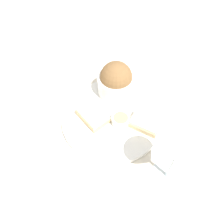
{
  "coord_description": "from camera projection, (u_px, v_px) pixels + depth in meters",
  "views": [
    {
      "loc": [
        0.08,
        -0.36,
        0.53
      ],
      "look_at": [
        0.0,
        0.0,
        0.03
      ],
      "focal_mm": 35.0,
      "sensor_mm": 36.0,
      "label": 1
    }
  ],
  "objects": [
    {
      "name": "ground_plane",
      "position": [
        112.0,
        119.0,
        0.65
      ],
      "size": [
        4.0,
        4.0,
        0.0
      ],
      "primitive_type": "plane",
      "color": "beige"
    },
    {
      "name": "dinner_plate",
      "position": [
        112.0,
        117.0,
        0.64
      ],
      "size": [
        0.29,
        0.29,
        0.01
      ],
      "color": "white",
      "rests_on": "ground_plane"
    },
    {
      "name": "salad_bowl",
      "position": [
        116.0,
        81.0,
        0.65
      ],
      "size": [
        0.11,
        0.11,
        0.11
      ],
      "color": "white",
      "rests_on": "dinner_plate"
    },
    {
      "name": "sauce_ramekin",
      "position": [
        121.0,
        120.0,
        0.61
      ],
      "size": [
        0.05,
        0.05,
        0.03
      ],
      "color": "white",
      "rests_on": "dinner_plate"
    },
    {
      "name": "cheese_toast_near",
      "position": [
        93.0,
        116.0,
        0.62
      ],
      "size": [
        0.11,
        0.1,
        0.03
      ],
      "color": "#D1B27F",
      "rests_on": "dinner_plate"
    },
    {
      "name": "cheese_toast_far",
      "position": [
        145.0,
        123.0,
        0.6
      ],
      "size": [
        0.09,
        0.07,
        0.03
      ],
      "color": "#D1B27F",
      "rests_on": "dinner_plate"
    },
    {
      "name": "wine_glass",
      "position": [
        179.0,
        153.0,
        0.44
      ],
      "size": [
        0.08,
        0.08,
        0.18
      ],
      "color": "silver",
      "rests_on": "ground_plane"
    }
  ]
}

